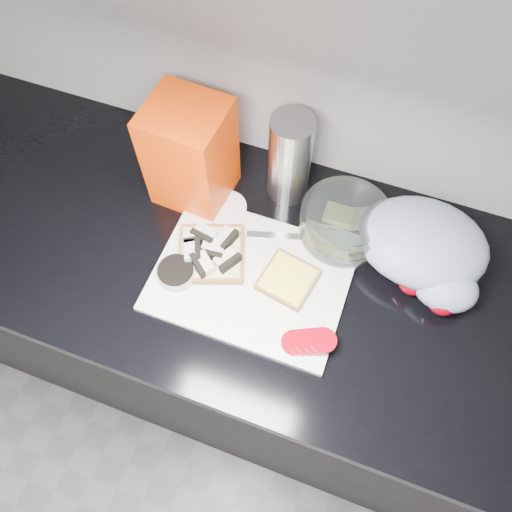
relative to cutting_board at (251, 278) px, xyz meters
The scene contains 14 objects.
base_cabinet 0.48m from the cutting_board, 30.47° to the left, with size 3.50×0.60×0.86m, color black.
countertop 0.09m from the cutting_board, 30.47° to the left, with size 3.50×0.64×0.04m, color black.
cutting_board is the anchor object (origin of this frame).
bread_left 0.10m from the cutting_board, 169.99° to the left, with size 0.18×0.18×0.04m.
bread_right 0.08m from the cutting_board, 12.37° to the left, with size 0.13×0.13×0.02m.
tomato_slices 0.19m from the cutting_board, 32.19° to the right, with size 0.12×0.08×0.02m.
knife 0.15m from the cutting_board, 58.45° to the left, with size 0.20×0.07×0.01m.
seed_tub 0.16m from the cutting_board, 160.20° to the right, with size 0.08×0.08×0.04m.
tub_lid 0.19m from the cutting_board, 127.77° to the left, with size 0.09×0.09×0.01m, color silver.
glass_bowl 0.23m from the cutting_board, 50.04° to the left, with size 0.19×0.19×0.08m.
bread_bag 0.29m from the cutting_board, 138.99° to the left, with size 0.16×0.15×0.25m, color #FF3E04.
steel_canister 0.27m from the cutting_board, 90.66° to the left, with size 0.09×0.09×0.22m, color #A3A3A7.
grocery_bag 0.37m from the cutting_board, 26.68° to the left, with size 0.27×0.24×0.12m.
whole_tomatoes 0.36m from the cutting_board, 13.76° to the left, with size 0.13×0.09×0.07m.
Camera 1 is at (0.09, 0.72, 1.85)m, focal length 35.00 mm.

